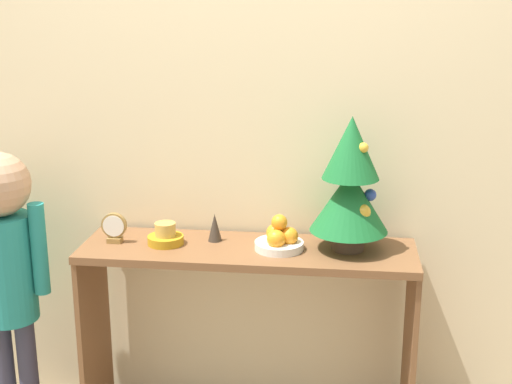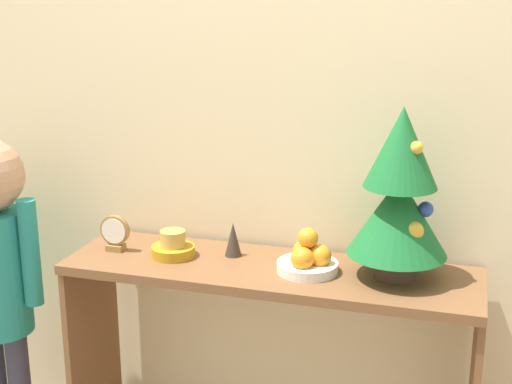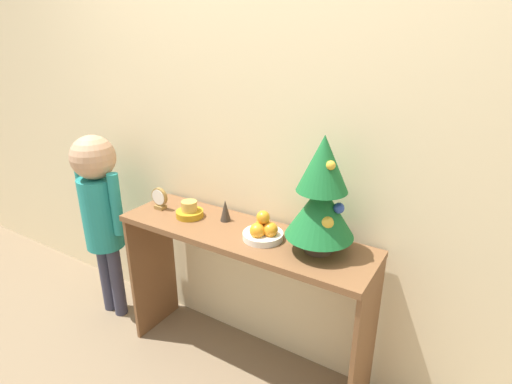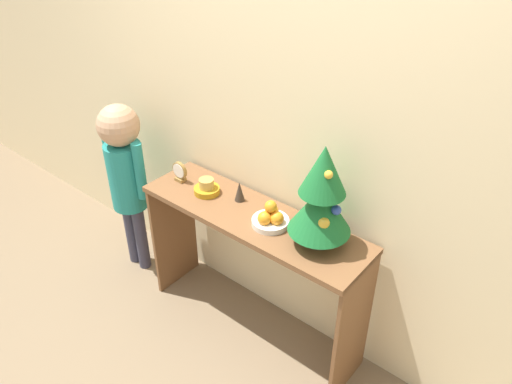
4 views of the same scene
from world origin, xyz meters
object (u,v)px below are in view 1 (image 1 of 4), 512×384
(desk_clock, at_px, (114,228))
(figurine, at_px, (215,227))
(singing_bowl, at_px, (166,236))
(child_figure, at_px, (5,253))
(fruit_bowl, at_px, (280,239))
(mini_tree, at_px, (350,184))

(desk_clock, xyz_separation_m, figurine, (0.38, 0.06, -0.00))
(singing_bowl, distance_m, child_figure, 0.63)
(fruit_bowl, relative_size, child_figure, 0.16)
(mini_tree, distance_m, figurine, 0.55)
(child_figure, bearing_deg, desk_clock, 7.87)
(figurine, bearing_deg, desk_clock, -170.32)
(fruit_bowl, xyz_separation_m, figurine, (-0.26, 0.07, 0.01))
(fruit_bowl, xyz_separation_m, child_figure, (-1.06, -0.06, -0.08))
(figurine, distance_m, child_figure, 0.82)
(fruit_bowl, bearing_deg, desk_clock, 179.88)
(mini_tree, relative_size, figurine, 4.63)
(figurine, bearing_deg, fruit_bowl, -14.40)
(singing_bowl, xyz_separation_m, desk_clock, (-0.20, -0.01, 0.03))
(mini_tree, distance_m, fruit_bowl, 0.33)
(child_figure, bearing_deg, mini_tree, 3.83)
(desk_clock, bearing_deg, child_figure, -172.13)
(fruit_bowl, height_order, singing_bowl, fruit_bowl)
(mini_tree, height_order, child_figure, mini_tree)
(mini_tree, distance_m, child_figure, 1.35)
(figurine, height_order, child_figure, child_figure)
(fruit_bowl, relative_size, desk_clock, 1.57)
(desk_clock, bearing_deg, mini_tree, 1.90)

